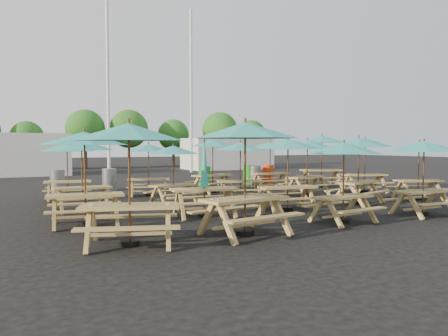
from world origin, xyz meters
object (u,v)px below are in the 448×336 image
waste_bin_1 (109,180)px  picnic_unit_19 (322,142)px  picnic_unit_4 (245,136)px  picnic_unit_8 (344,152)px  picnic_unit_7 (148,151)px  picnic_unit_9 (288,148)px  picnic_unit_6 (173,153)px  waste_bin_4 (255,175)px  picnic_unit_15 (270,147)px  picnic_unit_2 (82,149)px  picnic_unit_17 (419,149)px  picnic_unit_18 (365,145)px  picnic_unit_5 (204,182)px  waste_bin_2 (204,176)px  picnic_unit_3 (67,150)px  picnic_unit_11 (213,146)px  picnic_unit_13 (359,146)px  picnic_unit_0 (129,138)px  waste_bin_5 (268,174)px  picnic_unit_12 (424,150)px  picnic_unit_1 (84,143)px  waste_bin_0 (57,181)px  waste_bin_3 (249,175)px  picnic_unit_14 (307,147)px  picnic_unit_10 (240,149)px

waste_bin_1 → picnic_unit_19: bearing=-16.1°
picnic_unit_4 → picnic_unit_8: size_ratio=1.25×
picnic_unit_7 → picnic_unit_9: (2.72, -5.67, 0.13)m
picnic_unit_6 → picnic_unit_4: bearing=-105.9°
picnic_unit_6 → waste_bin_4: picnic_unit_6 is taller
picnic_unit_15 → picnic_unit_2: bearing=-158.1°
picnic_unit_8 → picnic_unit_17: (5.90, 2.55, 0.05)m
picnic_unit_18 → waste_bin_4: bearing=127.5°
picnic_unit_5 → waste_bin_2: size_ratio=2.45×
picnic_unit_3 → picnic_unit_4: bearing=-62.8°
picnic_unit_11 → picnic_unit_13: picnic_unit_13 is taller
picnic_unit_8 → picnic_unit_19: bearing=47.6°
picnic_unit_0 → waste_bin_4: (9.26, 10.78, -1.67)m
picnic_unit_18 → waste_bin_5: (-1.31, 5.63, -1.54)m
picnic_unit_4 → picnic_unit_12: bearing=-7.7°
picnic_unit_17 → picnic_unit_19: (-0.04, 5.54, 0.29)m
picnic_unit_9 → picnic_unit_11: size_ratio=0.89×
picnic_unit_1 → picnic_unit_8: bearing=-15.5°
picnic_unit_7 → picnic_unit_11: picnic_unit_11 is taller
waste_bin_0 → waste_bin_1: (2.13, -0.28, 0.00)m
waste_bin_3 → waste_bin_4: same height
picnic_unit_14 → waste_bin_1: bearing=131.7°
picnic_unit_9 → waste_bin_2: bearing=92.6°
picnic_unit_0 → picnic_unit_14: size_ratio=1.20×
waste_bin_1 → waste_bin_5: size_ratio=1.00×
picnic_unit_6 → picnic_unit_12: size_ratio=1.04×
picnic_unit_14 → picnic_unit_15: (0.01, 2.79, -0.04)m
picnic_unit_0 → picnic_unit_14: 10.34m
picnic_unit_2 → waste_bin_0: picnic_unit_2 is taller
picnic_unit_0 → picnic_unit_13: picnic_unit_0 is taller
picnic_unit_5 → picnic_unit_6: picnic_unit_5 is taller
picnic_unit_2 → waste_bin_5: picnic_unit_2 is taller
picnic_unit_1 → picnic_unit_14: (9.11, 2.93, -0.11)m
picnic_unit_10 → picnic_unit_19: bearing=41.6°
picnic_unit_17 → waste_bin_1: 12.82m
picnic_unit_10 → picnic_unit_14: 3.12m
picnic_unit_8 → picnic_unit_9: 2.43m
picnic_unit_7 → picnic_unit_15: picnic_unit_15 is taller
picnic_unit_8 → picnic_unit_11: size_ratio=0.81×
picnic_unit_5 → waste_bin_3: size_ratio=2.45×
picnic_unit_3 → waste_bin_0: bearing=100.6°
picnic_unit_1 → waste_bin_0: size_ratio=2.53×
picnic_unit_12 → picnic_unit_17: bearing=42.4°
picnic_unit_17 → waste_bin_4: (-2.27, 8.12, -1.40)m
picnic_unit_9 → waste_bin_4: bearing=75.3°
picnic_unit_4 → waste_bin_1: bearing=84.4°
waste_bin_2 → picnic_unit_7: bearing=-141.3°
picnic_unit_18 → waste_bin_5: bearing=117.9°
picnic_unit_17 → picnic_unit_2: bearing=-177.7°
picnic_unit_12 → picnic_unit_10: bearing=119.5°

